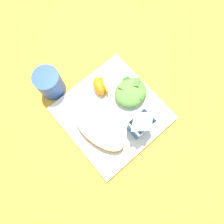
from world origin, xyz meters
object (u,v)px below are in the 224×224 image
at_px(milk_carton, 141,124).
at_px(drinking_blue_cup, 50,83).
at_px(white_plate, 112,114).
at_px(cheesy_pizza_bread, 99,131).
at_px(orange_wedge_front, 100,86).
at_px(green_salad_pile, 131,92).

distance_m(milk_carton, drinking_blue_cup, 0.29).
distance_m(white_plate, drinking_blue_cup, 0.21).
relative_size(cheesy_pizza_bread, drinking_blue_cup, 1.93).
bearing_deg(white_plate, drinking_blue_cup, -64.90).
bearing_deg(cheesy_pizza_bread, orange_wedge_front, -131.20).
xyz_separation_m(white_plate, cheesy_pizza_bread, (0.07, 0.02, 0.03)).
xyz_separation_m(cheesy_pizza_bread, drinking_blue_cup, (0.02, -0.20, 0.01)).
bearing_deg(milk_carton, orange_wedge_front, -88.55).
xyz_separation_m(green_salad_pile, milk_carton, (0.05, 0.09, 0.04)).
bearing_deg(cheesy_pizza_bread, milk_carton, 145.14).
bearing_deg(milk_carton, white_plate, -71.73).
height_order(white_plate, green_salad_pile, green_salad_pile).
height_order(white_plate, orange_wedge_front, orange_wedge_front).
relative_size(white_plate, cheesy_pizza_bread, 1.54).
relative_size(green_salad_pile, drinking_blue_cup, 1.06).
bearing_deg(cheesy_pizza_bread, drinking_blue_cup, -84.53).
bearing_deg(green_salad_pile, cheesy_pizza_bread, 10.27).
bearing_deg(milk_carton, drinking_blue_cup, -67.00).
height_order(green_salad_pile, orange_wedge_front, green_salad_pile).
distance_m(milk_carton, orange_wedge_front, 0.17).
bearing_deg(orange_wedge_front, milk_carton, 91.45).
bearing_deg(green_salad_pile, white_plate, 4.90).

